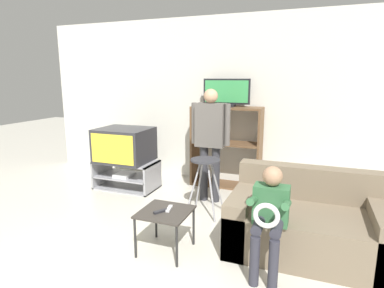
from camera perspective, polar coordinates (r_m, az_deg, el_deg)
wall_back at (r=5.14m, az=5.66°, el=7.57°), size 6.40×0.06×2.60m
tv_stand at (r=5.03m, az=-11.57°, el=-5.39°), size 0.93×0.52×0.42m
television_main at (r=4.95m, az=-11.91°, el=-0.14°), size 0.77×0.66×0.50m
media_shelf at (r=4.96m, az=6.07°, el=-0.39°), size 1.06×0.38×1.24m
television_flat at (r=4.86m, az=6.14°, el=8.90°), size 0.71×0.20×0.41m
folding_stool at (r=3.91m, az=2.37°, el=-4.60°), size 0.40×0.40×0.71m
snack_table at (r=3.17m, az=-4.79°, el=-12.57°), size 0.47×0.47×0.42m
remote_control_black at (r=3.12m, az=-5.62°, el=-11.82°), size 0.11×0.14×0.02m
remote_control_white at (r=3.17m, az=-4.07°, el=-11.37°), size 0.06×0.15×0.02m
couch at (r=3.41m, az=19.86°, el=-13.25°), size 1.47×0.90×0.77m
person_standing_adult at (r=4.26m, az=3.28°, el=1.62°), size 0.53×0.20×1.53m
person_seated_child at (r=2.83m, az=13.62°, el=-11.70°), size 0.33×0.43×0.94m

